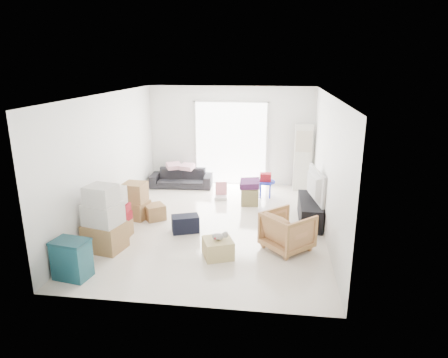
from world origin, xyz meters
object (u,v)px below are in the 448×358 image
ac_tower (303,158)px  armchair (288,229)px  kids_table (265,180)px  tv_console (310,211)px  ottoman (250,196)px  wood_crate (218,248)px  television (310,197)px  sofa (181,175)px  storage_bins (72,259)px

ac_tower → armchair: 3.71m
kids_table → tv_console: bearing=-56.9°
tv_console → ottoman: size_ratio=3.51×
wood_crate → kids_table: bearing=78.0°
television → sofa: (-3.31, 2.10, -0.23)m
armchair → wood_crate: armchair is taller
armchair → ottoman: armchair is taller
sofa → kids_table: (2.31, -0.58, 0.11)m
sofa → ottoman: (1.96, -1.18, -0.12)m
kids_table → wood_crate: bearing=-102.0°
armchair → tv_console: bearing=-63.3°
armchair → ottoman: 2.49m
ac_tower → kids_table: (-0.94, -0.73, -0.43)m
tv_console → ac_tower: bearing=91.3°
sofa → armchair: bearing=-54.9°
ac_tower → kids_table: bearing=-142.3°
ac_tower → storage_bins: size_ratio=2.74×
ac_tower → sofa: ac_tower is taller
tv_console → television: size_ratio=1.26×
wood_crate → tv_console: bearing=47.3°
ottoman → sofa: bearing=149.0°
ac_tower → sofa: size_ratio=1.05×
tv_console → sofa: bearing=147.6°
ottoman → kids_table: (0.36, 0.60, 0.23)m
television → wood_crate: bearing=127.7°
ac_tower → storage_bins: (-3.85, -5.11, -0.55)m
tv_console → television: 0.32m
wood_crate → storage_bins: bearing=-155.4°
armchair → kids_table: 2.97m
ottoman → kids_table: kids_table is taller
television → ottoman: bearing=45.9°
ac_tower → sofa: 3.31m
television → ottoman: television is taller
storage_bins → sofa: bearing=83.2°
sofa → storage_bins: size_ratio=2.62×
ac_tower → television: ac_tower is taller
tv_console → kids_table: 1.83m
ottoman → kids_table: bearing=59.2°
tv_console → sofa: 3.92m
armchair → wood_crate: (-1.21, -0.46, -0.23)m
ac_tower → storage_bins: ac_tower is taller
television → tv_console: bearing=-9.7°
ac_tower → kids_table: size_ratio=2.81×
armchair → ottoman: bearing=-23.6°
television → sofa: 3.93m
sofa → kids_table: 2.39m
sofa → kids_table: sofa is taller
tv_console → storage_bins: storage_bins is taller
television → kids_table: bearing=23.5°
tv_console → kids_table: size_ratio=2.33×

